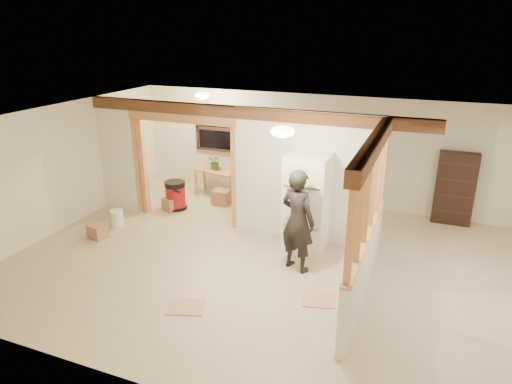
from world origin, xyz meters
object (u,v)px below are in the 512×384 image
at_px(bookshelf, 455,189).
at_px(woman, 298,221).
at_px(work_table, 218,183).
at_px(refrigerator, 307,203).
at_px(shop_vac, 175,195).

bearing_deg(bookshelf, woman, -128.90).
distance_m(work_table, bookshelf, 5.31).
bearing_deg(bookshelf, refrigerator, -137.84).
xyz_separation_m(refrigerator, woman, (0.06, -0.77, -0.02)).
xyz_separation_m(refrigerator, bookshelf, (2.51, 2.27, -0.14)).
relative_size(woman, work_table, 1.71).
bearing_deg(bookshelf, shop_vac, -165.92).
xyz_separation_m(work_table, bookshelf, (5.29, 0.32, 0.44)).
bearing_deg(shop_vac, bookshelf, 14.08).
bearing_deg(refrigerator, shop_vac, 165.88).
bearing_deg(work_table, shop_vac, -101.83).
bearing_deg(woman, bookshelf, -107.85).
relative_size(work_table, shop_vac, 1.58).
height_order(refrigerator, woman, refrigerator).
height_order(refrigerator, bookshelf, refrigerator).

